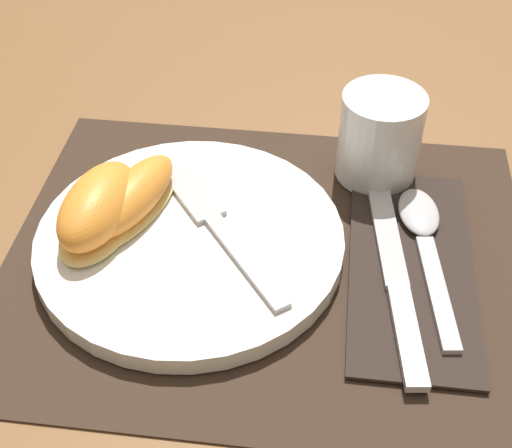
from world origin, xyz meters
name	(u,v)px	position (x,y,z in m)	size (l,w,h in m)	color
ground_plane	(267,258)	(0.00, 0.00, 0.00)	(3.00, 3.00, 0.00)	brown
placemat	(267,256)	(0.00, 0.00, 0.00)	(0.42, 0.34, 0.00)	#38281E
plate	(190,242)	(-0.06, 0.00, 0.01)	(0.25, 0.25, 0.02)	white
juice_glass	(379,141)	(0.09, 0.12, 0.04)	(0.07, 0.07, 0.08)	silver
napkin	(411,268)	(0.12, 0.00, 0.01)	(0.10, 0.23, 0.00)	#2D231E
knife	(395,272)	(0.10, -0.01, 0.01)	(0.05, 0.23, 0.01)	#BCBCC1
spoon	(423,232)	(0.13, 0.03, 0.01)	(0.05, 0.17, 0.01)	#BCBCC1
fork	(217,224)	(-0.04, 0.01, 0.02)	(0.12, 0.15, 0.00)	#BCBCC1
citrus_wedge_0	(134,198)	(-0.11, 0.02, 0.03)	(0.08, 0.12, 0.04)	#F4DB84
citrus_wedge_1	(99,208)	(-0.14, 0.00, 0.04)	(0.07, 0.11, 0.05)	#F4DB84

